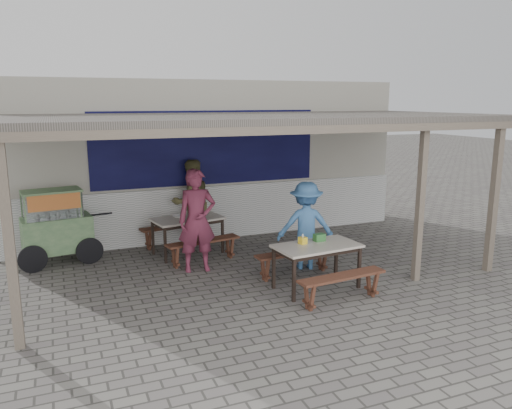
{
  "coord_description": "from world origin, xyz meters",
  "views": [
    {
      "loc": [
        -3.31,
        -7.49,
        3.07
      ],
      "look_at": [
        0.09,
        0.9,
        1.17
      ],
      "focal_mm": 35.0,
      "sensor_mm": 36.0,
      "label": 1
    }
  ],
  "objects": [
    {
      "name": "bench_right_street",
      "position": [
        0.62,
        -1.29,
        0.34
      ],
      "size": [
        1.5,
        0.42,
        0.45
      ],
      "rotation": [
        0.0,
        0.0,
        0.09
      ],
      "color": "brown",
      "rests_on": "ground"
    },
    {
      "name": "patron_wall_side",
      "position": [
        -0.66,
        2.75,
        0.92
      ],
      "size": [
        1.03,
        0.89,
        1.84
      ],
      "primitive_type": "imported",
      "rotation": [
        0.0,
        0.0,
        3.38
      ],
      "color": "brown",
      "rests_on": "ground"
    },
    {
      "name": "tissue_box",
      "position": [
        0.37,
        -0.46,
        0.81
      ],
      "size": [
        0.14,
        0.14,
        0.11
      ],
      "primitive_type": "cube",
      "rotation": [
        0.0,
        0.0,
        0.23
      ],
      "color": "yellow",
      "rests_on": "table_right"
    },
    {
      "name": "bench_right_wall",
      "position": [
        0.49,
        0.09,
        0.34
      ],
      "size": [
        1.5,
        0.42,
        0.45
      ],
      "rotation": [
        0.0,
        0.0,
        0.09
      ],
      "color": "brown",
      "rests_on": "ground"
    },
    {
      "name": "bench_left_wall",
      "position": [
        -1.06,
        2.74,
        0.34
      ],
      "size": [
        1.49,
        0.54,
        0.45
      ],
      "rotation": [
        0.0,
        0.0,
        0.18
      ],
      "color": "brown",
      "rests_on": "ground"
    },
    {
      "name": "donation_box",
      "position": [
        0.7,
        -0.42,
        0.81
      ],
      "size": [
        0.19,
        0.14,
        0.12
      ],
      "primitive_type": "cube",
      "rotation": [
        0.0,
        0.0,
        0.07
      ],
      "color": "#337234",
      "rests_on": "table_right"
    },
    {
      "name": "warung_roof",
      "position": [
        0.02,
        0.9,
        2.71
      ],
      "size": [
        9.0,
        4.21,
        2.81
      ],
      "color": "#615B53",
      "rests_on": "ground"
    },
    {
      "name": "ground",
      "position": [
        0.0,
        0.0,
        0.0
      ],
      "size": [
        60.0,
        60.0,
        0.0
      ],
      "primitive_type": "plane",
      "color": "#67635D",
      "rests_on": "ground"
    },
    {
      "name": "condiment_bowl",
      "position": [
        -1.1,
        2.14,
        0.78
      ],
      "size": [
        0.27,
        0.27,
        0.05
      ],
      "primitive_type": "imported",
      "rotation": [
        0.0,
        0.0,
        0.43
      ],
      "color": "silver",
      "rests_on": "table_left"
    },
    {
      "name": "patron_right_table",
      "position": [
        0.87,
        0.4,
        0.81
      ],
      "size": [
        1.19,
        0.93,
        1.62
      ],
      "primitive_type": "imported",
      "rotation": [
        0.0,
        0.0,
        2.78
      ],
      "color": "#4377B4",
      "rests_on": "ground"
    },
    {
      "name": "back_wall",
      "position": [
        -0.0,
        3.58,
        1.72
      ],
      "size": [
        9.0,
        1.28,
        3.5
      ],
      "color": "#B6B1A3",
      "rests_on": "ground"
    },
    {
      "name": "table_left",
      "position": [
        -0.93,
        2.06,
        0.67
      ],
      "size": [
        1.48,
        1.0,
        0.75
      ],
      "rotation": [
        0.0,
        0.0,
        0.18
      ],
      "color": "beige",
      "rests_on": "ground"
    },
    {
      "name": "patron_street_side",
      "position": [
        -1.02,
        1.01,
        0.94
      ],
      "size": [
        0.73,
        0.52,
        1.88
      ],
      "primitive_type": "imported",
      "rotation": [
        0.0,
        0.0,
        -0.11
      ],
      "color": "maroon",
      "rests_on": "ground"
    },
    {
      "name": "table_right",
      "position": [
        0.56,
        -0.6,
        0.67
      ],
      "size": [
        1.45,
        0.88,
        0.75
      ],
      "rotation": [
        0.0,
        0.0,
        0.09
      ],
      "color": "beige",
      "rests_on": "ground"
    },
    {
      "name": "vendor_cart",
      "position": [
        -3.39,
        2.39,
        0.78
      ],
      "size": [
        1.74,
        0.88,
        1.43
      ],
      "rotation": [
        0.0,
        0.0,
        0.15
      ],
      "color": "#7D9F6A",
      "rests_on": "ground"
    },
    {
      "name": "condiment_jar",
      "position": [
        -0.61,
        2.36,
        0.79
      ],
      "size": [
        0.07,
        0.07,
        0.08
      ],
      "primitive_type": "cylinder",
      "color": "silver",
      "rests_on": "table_left"
    },
    {
      "name": "bench_left_street",
      "position": [
        -0.81,
        1.38,
        0.34
      ],
      "size": [
        1.49,
        0.54,
        0.45
      ],
      "rotation": [
        0.0,
        0.0,
        0.18
      ],
      "color": "brown",
      "rests_on": "ground"
    }
  ]
}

